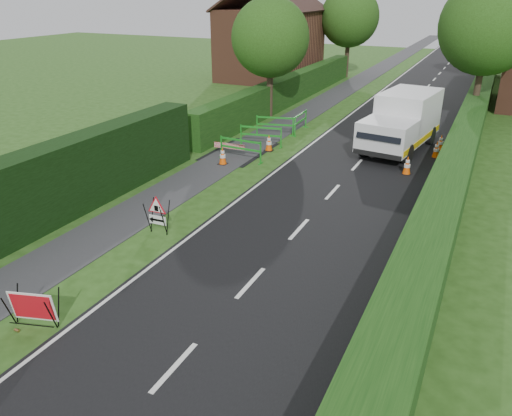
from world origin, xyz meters
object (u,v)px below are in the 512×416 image
(works_van, at_px, (402,121))
(hatchback_car, at_px, (412,96))
(triangle_sign, at_px, (156,212))
(red_rect_sign, at_px, (33,307))

(works_van, height_order, hatchback_car, works_van)
(hatchback_car, bearing_deg, triangle_sign, -112.30)
(works_van, relative_size, hatchback_car, 1.74)
(triangle_sign, xyz_separation_m, hatchback_car, (3.87, 22.55, -0.16))
(triangle_sign, xyz_separation_m, works_van, (5.06, 12.39, 0.63))
(triangle_sign, height_order, hatchback_car, hatchback_car)
(red_rect_sign, relative_size, works_van, 0.20)
(red_rect_sign, distance_m, triangle_sign, 5.05)
(triangle_sign, bearing_deg, works_van, 64.97)
(red_rect_sign, bearing_deg, works_van, 58.05)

